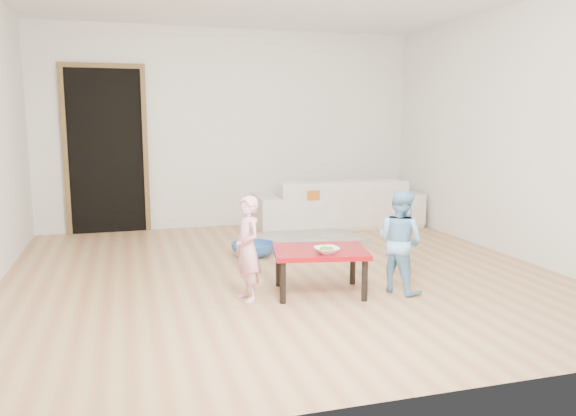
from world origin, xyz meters
name	(u,v)px	position (x,y,z in m)	size (l,w,h in m)	color
floor	(282,273)	(0.00, 0.00, 0.00)	(5.00, 5.00, 0.01)	#A56E46
back_wall	(231,129)	(0.00, 2.50, 1.30)	(5.00, 0.02, 2.60)	silver
right_wall	(515,132)	(2.50, 0.00, 1.30)	(0.02, 5.00, 2.60)	silver
doorway	(106,152)	(-1.60, 2.48, 1.02)	(1.02, 0.08, 2.11)	brown
sofa	(337,202)	(1.34, 2.05, 0.32)	(2.21, 0.86, 0.64)	silver
cushion	(319,193)	(1.02, 1.85, 0.49)	(0.48, 0.43, 0.13)	orange
red_table	(320,271)	(0.13, -0.69, 0.19)	(0.75, 0.56, 0.38)	maroon
bowl	(327,250)	(0.14, -0.84, 0.40)	(0.20, 0.20, 0.05)	white
broccoli	(327,250)	(0.14, -0.84, 0.40)	(0.12, 0.12, 0.06)	#2D5919
child_pink	(248,249)	(-0.48, -0.69, 0.42)	(0.31, 0.20, 0.84)	pink
child_blue	(400,241)	(0.79, -0.83, 0.43)	(0.42, 0.33, 0.86)	#5B95D4
basin	(253,250)	(-0.12, 0.70, 0.07)	(0.45, 0.45, 0.14)	#285899
blanket	(305,239)	(0.62, 1.21, 0.03)	(1.21, 1.01, 0.06)	#B2B09D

